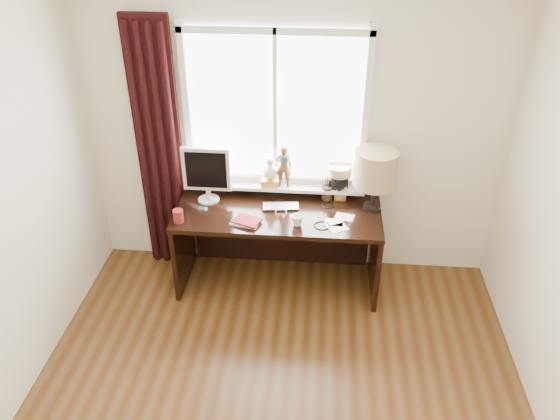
# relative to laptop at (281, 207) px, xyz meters

# --- Properties ---
(ceiling) EXTENTS (3.50, 4.00, 0.00)m
(ceiling) POSITION_rel_laptop_xyz_m (0.08, -1.69, 1.84)
(ceiling) COLOR white
(ceiling) RESTS_ON wall_back
(wall_back) EXTENTS (3.50, 0.00, 2.60)m
(wall_back) POSITION_rel_laptop_xyz_m (0.08, 0.31, 0.54)
(wall_back) COLOR beige
(wall_back) RESTS_ON ground
(laptop) EXTENTS (0.32, 0.22, 0.02)m
(laptop) POSITION_rel_laptop_xyz_m (0.00, 0.00, 0.00)
(laptop) COLOR silver
(laptop) RESTS_ON desk
(mug) EXTENTS (0.13, 0.13, 0.10)m
(mug) POSITION_rel_laptop_xyz_m (0.15, -0.25, 0.04)
(mug) COLOR white
(mug) RESTS_ON desk
(red_cup) EXTENTS (0.08, 0.08, 0.11)m
(red_cup) POSITION_rel_laptop_xyz_m (-0.80, -0.28, 0.04)
(red_cup) COLOR maroon
(red_cup) RESTS_ON desk
(window) EXTENTS (1.52, 0.20, 1.40)m
(window) POSITION_rel_laptop_xyz_m (-0.07, 0.26, 0.54)
(window) COLOR white
(window) RESTS_ON ground
(curtain) EXTENTS (0.38, 0.09, 2.25)m
(curtain) POSITION_rel_laptop_xyz_m (-1.05, 0.22, 0.35)
(curtain) COLOR black
(curtain) RESTS_ON floor
(desk) EXTENTS (1.70, 0.70, 0.75)m
(desk) POSITION_rel_laptop_xyz_m (-0.02, 0.04, -0.26)
(desk) COLOR black
(desk) RESTS_ON floor
(monitor) EXTENTS (0.40, 0.18, 0.49)m
(monitor) POSITION_rel_laptop_xyz_m (-0.62, 0.07, 0.27)
(monitor) COLOR beige
(monitor) RESTS_ON desk
(notebook_stack) EXTENTS (0.26, 0.22, 0.03)m
(notebook_stack) POSITION_rel_laptop_xyz_m (-0.26, -0.25, 0.00)
(notebook_stack) COLOR beige
(notebook_stack) RESTS_ON desk
(brush_holder) EXTENTS (0.09, 0.09, 0.25)m
(brush_holder) POSITION_rel_laptop_xyz_m (0.38, 0.18, 0.05)
(brush_holder) COLOR black
(brush_holder) RESTS_ON desk
(icon_frame) EXTENTS (0.10, 0.03, 0.13)m
(icon_frame) POSITION_rel_laptop_xyz_m (0.49, 0.16, 0.05)
(icon_frame) COLOR gold
(icon_frame) RESTS_ON desk
(table_lamp) EXTENTS (0.35, 0.35, 0.52)m
(table_lamp) POSITION_rel_laptop_xyz_m (0.75, 0.06, 0.35)
(table_lamp) COLOR black
(table_lamp) RESTS_ON desk
(loose_papers) EXTENTS (0.25, 0.32, 0.00)m
(loose_papers) POSITION_rel_laptop_xyz_m (0.48, -0.19, -0.01)
(loose_papers) COLOR white
(loose_papers) RESTS_ON desk
(desk_cables) EXTENTS (0.52, 0.46, 0.01)m
(desk_cables) POSITION_rel_laptop_xyz_m (0.27, -0.07, -0.01)
(desk_cables) COLOR black
(desk_cables) RESTS_ON desk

